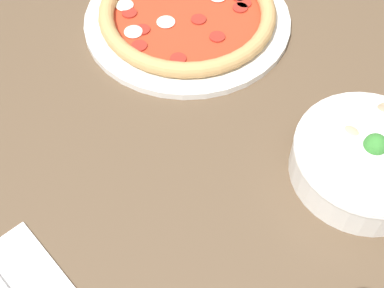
% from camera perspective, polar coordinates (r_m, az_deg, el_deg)
% --- Properties ---
extents(ground_plane, '(8.00, 8.00, 0.00)m').
position_cam_1_polar(ground_plane, '(1.48, -2.00, -14.23)').
color(ground_plane, brown).
extents(dining_table, '(1.17, 1.09, 0.74)m').
position_cam_1_polar(dining_table, '(0.91, -3.16, 1.23)').
color(dining_table, brown).
rests_on(dining_table, ground_plane).
extents(pizza, '(0.36, 0.36, 0.04)m').
position_cam_1_polar(pizza, '(0.94, -0.51, 13.61)').
color(pizza, white).
rests_on(pizza, dining_table).
extents(bowl, '(0.20, 0.20, 0.07)m').
position_cam_1_polar(bowl, '(0.76, 18.13, -1.48)').
color(bowl, white).
rests_on(bowl, dining_table).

